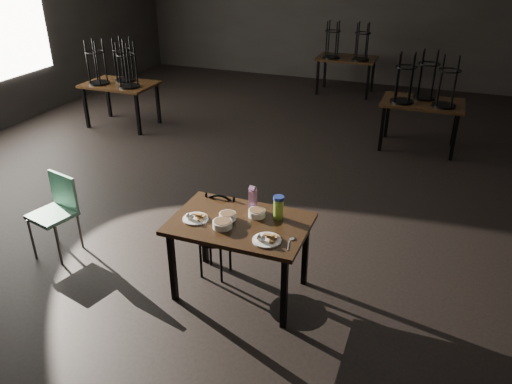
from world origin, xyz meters
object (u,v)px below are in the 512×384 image
at_px(juice_carton, 253,198).
at_px(school_chair, 57,208).
at_px(main_table, 240,229).
at_px(water_bottle, 278,207).
at_px(bentwood_chair, 217,229).

distance_m(juice_carton, school_chair, 2.08).
relative_size(main_table, water_bottle, 5.57).
xyz_separation_m(juice_carton, water_bottle, (0.27, -0.08, 0.00)).
relative_size(main_table, bentwood_chair, 1.51).
height_order(water_bottle, school_chair, water_bottle).
bearing_deg(main_table, water_bottle, 31.04).
height_order(juice_carton, water_bottle, juice_carton).
relative_size(bentwood_chair, school_chair, 0.94).
distance_m(water_bottle, bentwood_chair, 0.74).
bearing_deg(bentwood_chair, water_bottle, -7.07).
xyz_separation_m(main_table, water_bottle, (0.29, 0.18, 0.19)).
relative_size(juice_carton, school_chair, 0.28).
bearing_deg(juice_carton, bentwood_chair, -175.78).
xyz_separation_m(main_table, school_chair, (-2.01, -0.02, -0.16)).
bearing_deg(bentwood_chair, juice_carton, 1.95).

